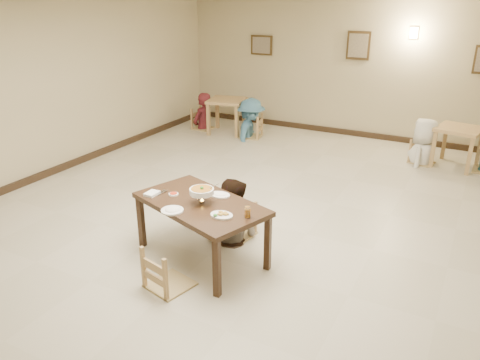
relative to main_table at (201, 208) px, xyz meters
The scene contains 27 objects.
floor 1.34m from the main_table, 87.37° to the left, with size 10.00×10.00×0.00m, color #BEB59E.
wall_back 6.22m from the main_table, 89.50° to the left, with size 10.00×10.00×0.00m, color tan.
wall_left 4.20m from the main_table, 163.56° to the left, with size 10.00×10.00×0.00m, color tan.
baseboard_back 6.17m from the main_table, 89.50° to the left, with size 8.00×0.06×0.12m, color black.
baseboard_left 4.13m from the main_table, 163.44° to the left, with size 0.06×10.00×0.12m, color black.
picture_a 6.60m from the main_table, 109.32° to the left, with size 0.55×0.04×0.45m.
picture_b 6.27m from the main_table, 88.56° to the left, with size 0.50×0.04×0.60m.
wall_sconce 6.46m from the main_table, 78.43° to the left, with size 0.16×0.05×0.22m, color #FFD88C.
main_table is the anchor object (origin of this frame).
chair_far 0.74m from the main_table, 80.42° to the left, with size 0.41×0.41×0.87m.
chair_near 0.72m from the main_table, 89.09° to the right, with size 0.45×0.45×0.96m.
main_diner 0.64m from the main_table, 83.68° to the left, with size 0.81×0.63×1.67m, color gray.
curry_warmer 0.24m from the main_table, 31.92° to the right, with size 0.32×0.29×0.26m.
rice_plate_far 0.30m from the main_table, 67.44° to the left, with size 0.26×0.26×0.06m.
rice_plate_near 0.41m from the main_table, 111.61° to the right, with size 0.26×0.26×0.06m.
fried_plate 0.48m from the main_table, 27.90° to the right, with size 0.26×0.26×0.06m.
chili_dish 0.41m from the main_table, behind, with size 0.12×0.12×0.03m.
napkin_cutlery 0.65m from the main_table, behind, with size 0.17×0.27×0.03m.
drink_glass 0.70m from the main_table, ahead, with size 0.07×0.07×0.13m.
bg_table_left 5.58m from the main_table, 116.35° to the left, with size 0.95×0.95×0.79m.
bg_table_right 5.57m from the main_table, 63.90° to the left, with size 0.90×0.90×0.76m.
bg_chair_ll 5.91m from the main_table, 122.06° to the left, with size 0.44×0.44×0.93m.
bg_chair_lr 5.25m from the main_table, 110.22° to the left, with size 0.47×0.47×0.99m.
bg_chair_rl 5.28m from the main_table, 69.04° to the left, with size 0.41×0.41×0.87m.
bg_diner_a 5.91m from the main_table, 122.06° to the left, with size 0.64×0.42×1.75m, color #53181F.
bg_diner_b 5.25m from the main_table, 110.22° to the left, with size 1.14×0.66×1.77m, color teal.
bg_diner_c 5.27m from the main_table, 69.04° to the left, with size 0.85×0.56×1.75m, color silver.
Camera 1 is at (2.72, -5.40, 3.05)m, focal length 35.00 mm.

